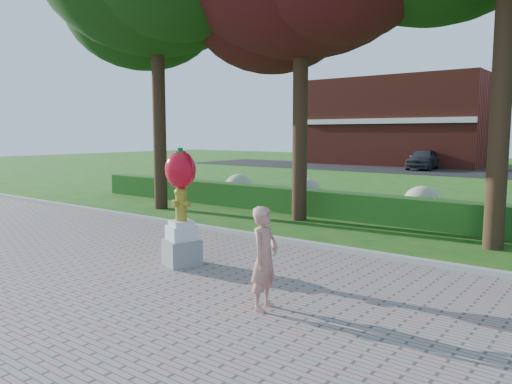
# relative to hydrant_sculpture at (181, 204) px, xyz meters

# --- Properties ---
(ground) EXTENTS (100.00, 100.00, 0.00)m
(ground) POSITION_rel_hydrant_sculpture_xyz_m (0.93, -0.13, -1.24)
(ground) COLOR #185816
(ground) RESTS_ON ground
(curb) EXTENTS (40.00, 0.18, 0.15)m
(curb) POSITION_rel_hydrant_sculpture_xyz_m (0.93, 2.87, -1.17)
(curb) COLOR #ADADA5
(curb) RESTS_ON ground
(lawn_hedge) EXTENTS (24.00, 0.70, 0.80)m
(lawn_hedge) POSITION_rel_hydrant_sculpture_xyz_m (0.93, 6.87, -0.84)
(lawn_hedge) COLOR #154C17
(lawn_hedge) RESTS_ON ground
(hydrangea_row) EXTENTS (20.10, 1.10, 0.99)m
(hydrangea_row) POSITION_rel_hydrant_sculpture_xyz_m (1.50, 7.87, -0.69)
(hydrangea_row) COLOR #AEAE85
(hydrangea_row) RESTS_ON ground
(building_left) EXTENTS (14.00, 8.00, 7.00)m
(building_left) POSITION_rel_hydrant_sculpture_xyz_m (-9.07, 33.87, 2.26)
(building_left) COLOR maroon
(building_left) RESTS_ON ground
(hydrant_sculpture) EXTENTS (0.80, 0.80, 2.27)m
(hydrant_sculpture) POSITION_rel_hydrant_sculpture_xyz_m (0.00, 0.00, 0.00)
(hydrant_sculpture) COLOR gray
(hydrant_sculpture) RESTS_ON walkway
(woman) EXTENTS (0.45, 0.60, 1.51)m
(woman) POSITION_rel_hydrant_sculpture_xyz_m (2.73, -0.98, -0.45)
(woman) COLOR tan
(woman) RESTS_ON walkway
(parked_car) EXTENTS (2.15, 4.46, 1.47)m
(parked_car) POSITION_rel_hydrant_sculpture_xyz_m (-5.26, 28.66, -0.49)
(parked_car) COLOR #3A3C41
(parked_car) RESTS_ON street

